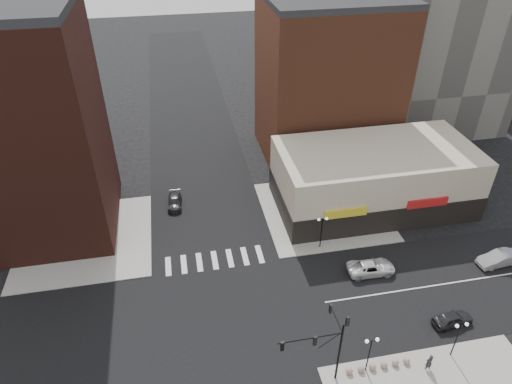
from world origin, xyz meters
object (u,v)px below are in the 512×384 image
object	(u,v)px
silver_sedan	(499,259)
dark_sedan_north	(175,202)
pedestrian	(429,362)
street_lamp_ne	(322,225)
white_suv	(371,267)
dark_sedan_east	(453,319)
traffic_signal	(328,340)
street_lamp_se_a	(371,347)
street_lamp_se_b	(459,331)

from	to	relation	value
silver_sedan	dark_sedan_north	distance (m)	38.55
pedestrian	street_lamp_ne	bearing A→B (deg)	-79.36
street_lamp_ne	white_suv	world-z (taller)	street_lamp_ne
dark_sedan_east	pedestrian	bearing A→B (deg)	125.07
silver_sedan	dark_sedan_north	xyz separation A→B (m)	(-34.22, 17.75, -0.17)
white_suv	pedestrian	distance (m)	12.01
traffic_signal	dark_sedan_east	world-z (taller)	traffic_signal
street_lamp_se_a	white_suv	size ratio (longest dim) A/B	0.82
street_lamp_ne	white_suv	xyz separation A→B (m)	(4.12, -4.88, -2.58)
traffic_signal	pedestrian	distance (m)	9.91
traffic_signal	dark_sedan_north	size ratio (longest dim) A/B	1.84
white_suv	traffic_signal	bearing A→B (deg)	143.08
street_lamp_ne	street_lamp_se_b	bearing A→B (deg)	-66.37
street_lamp_se_a	silver_sedan	bearing A→B (deg)	26.57
street_lamp_se_b	silver_sedan	bearing A→B (deg)	40.51
traffic_signal	dark_sedan_east	distance (m)	14.70
street_lamp_se_b	street_lamp_ne	world-z (taller)	same
street_lamp_se_a	street_lamp_se_b	bearing A→B (deg)	0.00
street_lamp_ne	dark_sedan_north	world-z (taller)	street_lamp_ne
pedestrian	white_suv	bearing A→B (deg)	-92.86
dark_sedan_north	white_suv	bearing A→B (deg)	-34.97
white_suv	dark_sedan_north	xyz separation A→B (m)	(-20.04, 16.28, -0.10)
pedestrian	street_lamp_se_b	bearing A→B (deg)	-165.69
traffic_signal	dark_sedan_east	xyz separation A→B (m)	(13.73, 3.03, -4.29)
street_lamp_ne	dark_sedan_east	size ratio (longest dim) A/B	1.06
silver_sedan	street_lamp_se_a	bearing A→B (deg)	-68.26
street_lamp_se_a	dark_sedan_east	size ratio (longest dim) A/B	1.06
dark_sedan_east	silver_sedan	size ratio (longest dim) A/B	0.83
street_lamp_se_b	street_lamp_ne	xyz separation A→B (m)	(-7.00, 16.00, 0.00)
street_lamp_se_a	white_suv	bearing A→B (deg)	65.26
street_lamp_se_a	dark_sedan_north	size ratio (longest dim) A/B	0.98
white_suv	silver_sedan	world-z (taller)	silver_sedan
street_lamp_ne	dark_sedan_east	xyz separation A→B (m)	(8.96, -12.80, -2.62)
traffic_signal	street_lamp_se_a	xyz separation A→B (m)	(3.76, -0.17, -1.67)
street_lamp_se_a	pedestrian	xyz separation A→B (m)	(5.27, -0.88, -2.27)
dark_sedan_east	street_lamp_ne	bearing A→B (deg)	29.09
street_lamp_ne	pedestrian	world-z (taller)	street_lamp_ne
white_suv	silver_sedan	distance (m)	14.25
street_lamp_se_b	dark_sedan_north	bearing A→B (deg)	129.91
traffic_signal	silver_sedan	size ratio (longest dim) A/B	1.64
dark_sedan_north	silver_sedan	bearing A→B (deg)	-23.30
street_lamp_se_a	pedestrian	distance (m)	5.80
traffic_signal	white_suv	size ratio (longest dim) A/B	1.52
street_lamp_se_b	pedestrian	world-z (taller)	street_lamp_se_b
street_lamp_ne	white_suv	bearing A→B (deg)	-49.80
dark_sedan_east	dark_sedan_north	size ratio (longest dim) A/B	0.93
dark_sedan_east	white_suv	bearing A→B (deg)	25.51
traffic_signal	street_lamp_ne	xyz separation A→B (m)	(4.76, 15.83, -1.67)
street_lamp_ne	dark_sedan_north	xyz separation A→B (m)	(-15.92, 11.40, -2.68)
street_lamp_se_b	pedestrian	bearing A→B (deg)	-162.14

